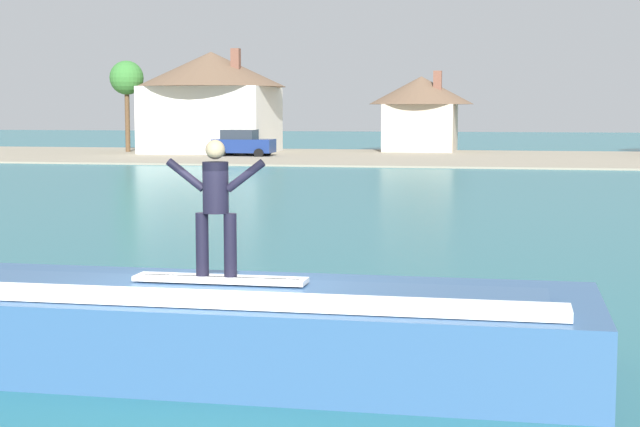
{
  "coord_description": "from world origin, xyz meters",
  "views": [
    {
      "loc": [
        3.59,
        -11.58,
        3.25
      ],
      "look_at": [
        0.36,
        4.75,
        1.49
      ],
      "focal_mm": 55.69,
      "sensor_mm": 36.0,
      "label": 1
    }
  ],
  "objects_px": {
    "tree_short_bushy": "(127,79)",
    "wave_crest": "(248,328)",
    "house_with_chimney": "(211,96)",
    "surfer": "(216,200)",
    "car_near_shore": "(243,143)",
    "surfboard": "(220,279)",
    "tree_tall_bare": "(167,97)",
    "house_small_cottage": "(421,108)"
  },
  "relations": [
    {
      "from": "tree_short_bushy",
      "to": "wave_crest",
      "type": "bearing_deg",
      "value": -66.55
    },
    {
      "from": "house_with_chimney",
      "to": "tree_short_bushy",
      "type": "relative_size",
      "value": 1.6
    },
    {
      "from": "wave_crest",
      "to": "surfer",
      "type": "relative_size",
      "value": 5.09
    },
    {
      "from": "car_near_shore",
      "to": "house_with_chimney",
      "type": "height_order",
      "value": "house_with_chimney"
    },
    {
      "from": "wave_crest",
      "to": "surfer",
      "type": "xyz_separation_m",
      "value": [
        -0.38,
        -0.07,
        1.6
      ]
    },
    {
      "from": "surfboard",
      "to": "tree_tall_bare",
      "type": "height_order",
      "value": "tree_tall_bare"
    },
    {
      "from": "car_near_shore",
      "to": "house_small_cottage",
      "type": "relative_size",
      "value": 0.51
    },
    {
      "from": "surfer",
      "to": "tree_tall_bare",
      "type": "distance_m",
      "value": 60.95
    },
    {
      "from": "wave_crest",
      "to": "surfboard",
      "type": "height_order",
      "value": "surfboard"
    },
    {
      "from": "surfboard",
      "to": "tree_short_bushy",
      "type": "height_order",
      "value": "tree_short_bushy"
    },
    {
      "from": "car_near_shore",
      "to": "tree_tall_bare",
      "type": "distance_m",
      "value": 8.68
    },
    {
      "from": "surfboard",
      "to": "house_small_cottage",
      "type": "xyz_separation_m",
      "value": [
        -3.49,
        63.03,
        2.11
      ]
    },
    {
      "from": "tree_tall_bare",
      "to": "tree_short_bushy",
      "type": "relative_size",
      "value": 0.84
    },
    {
      "from": "tree_tall_bare",
      "to": "surfboard",
      "type": "bearing_deg",
      "value": -69.53
    },
    {
      "from": "tree_tall_bare",
      "to": "tree_short_bushy",
      "type": "height_order",
      "value": "tree_short_bushy"
    },
    {
      "from": "surfboard",
      "to": "house_with_chimney",
      "type": "bearing_deg",
      "value": 107.48
    },
    {
      "from": "wave_crest",
      "to": "tree_short_bushy",
      "type": "relative_size",
      "value": 1.27
    },
    {
      "from": "tree_short_bushy",
      "to": "tree_tall_bare",
      "type": "bearing_deg",
      "value": -0.79
    },
    {
      "from": "house_with_chimney",
      "to": "tree_tall_bare",
      "type": "distance_m",
      "value": 3.21
    },
    {
      "from": "wave_crest",
      "to": "tree_tall_bare",
      "type": "bearing_deg",
      "value": 110.78
    },
    {
      "from": "wave_crest",
      "to": "tree_short_bushy",
      "type": "distance_m",
      "value": 62.39
    },
    {
      "from": "wave_crest",
      "to": "car_near_shore",
      "type": "bearing_deg",
      "value": 105.68
    },
    {
      "from": "wave_crest",
      "to": "tree_tall_bare",
      "type": "xyz_separation_m",
      "value": [
        -21.64,
        57.02,
        3.53
      ]
    },
    {
      "from": "surfer",
      "to": "house_with_chimney",
      "type": "height_order",
      "value": "house_with_chimney"
    },
    {
      "from": "house_small_cottage",
      "to": "tree_short_bushy",
      "type": "height_order",
      "value": "tree_short_bushy"
    },
    {
      "from": "car_near_shore",
      "to": "house_small_cottage",
      "type": "bearing_deg",
      "value": 43.0
    },
    {
      "from": "house_with_chimney",
      "to": "surfboard",
      "type": "bearing_deg",
      "value": -72.52
    },
    {
      "from": "surfboard",
      "to": "surfer",
      "type": "distance_m",
      "value": 0.97
    },
    {
      "from": "car_near_shore",
      "to": "tree_short_bushy",
      "type": "bearing_deg",
      "value": 156.3
    },
    {
      "from": "house_small_cottage",
      "to": "tree_tall_bare",
      "type": "distance_m",
      "value": 18.79
    },
    {
      "from": "surfboard",
      "to": "surfer",
      "type": "bearing_deg",
      "value": 149.98
    },
    {
      "from": "house_small_cottage",
      "to": "tree_tall_bare",
      "type": "height_order",
      "value": "house_small_cottage"
    },
    {
      "from": "car_near_shore",
      "to": "surfboard",
      "type": "bearing_deg",
      "value": -74.67
    },
    {
      "from": "house_small_cottage",
      "to": "tree_short_bushy",
      "type": "xyz_separation_m",
      "value": [
        -20.94,
        -5.86,
        2.11
      ]
    },
    {
      "from": "wave_crest",
      "to": "house_with_chimney",
      "type": "bearing_deg",
      "value": 107.79
    },
    {
      "from": "house_small_cottage",
      "to": "tree_short_bushy",
      "type": "distance_m",
      "value": 21.85
    },
    {
      "from": "tree_tall_bare",
      "to": "tree_short_bushy",
      "type": "xyz_separation_m",
      "value": [
        -3.12,
        0.04,
        1.33
      ]
    },
    {
      "from": "surfer",
      "to": "house_with_chimney",
      "type": "relative_size",
      "value": 0.16
    },
    {
      "from": "house_with_chimney",
      "to": "tree_short_bushy",
      "type": "bearing_deg",
      "value": -175.5
    },
    {
      "from": "surfer",
      "to": "car_near_shore",
      "type": "bearing_deg",
      "value": 105.28
    },
    {
      "from": "surfer",
      "to": "tree_short_bushy",
      "type": "relative_size",
      "value": 0.25
    },
    {
      "from": "house_small_cottage",
      "to": "tree_short_bushy",
      "type": "relative_size",
      "value": 1.17
    }
  ]
}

